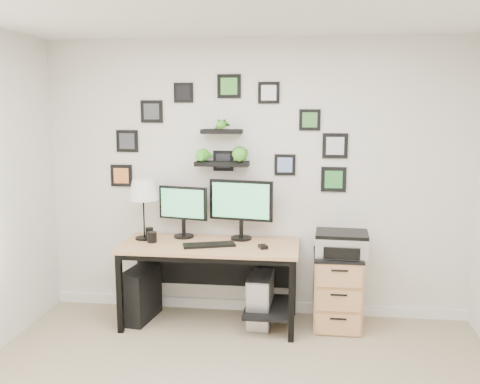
# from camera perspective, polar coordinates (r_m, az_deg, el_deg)

# --- Properties ---
(room) EXTENTS (4.00, 4.00, 4.00)m
(room) POSITION_cam_1_polar(r_m,az_deg,el_deg) (5.35, 1.53, -12.00)
(room) COLOR tan
(room) RESTS_ON ground
(desk) EXTENTS (1.60, 0.70, 0.75)m
(desk) POSITION_cam_1_polar(r_m,az_deg,el_deg) (4.91, -2.74, -6.89)
(desk) COLOR tan
(desk) RESTS_ON ground
(monitor_left) EXTENTS (0.47, 0.22, 0.49)m
(monitor_left) POSITION_cam_1_polar(r_m,az_deg,el_deg) (5.04, -6.09, -1.69)
(monitor_left) COLOR black
(monitor_left) RESTS_ON desk
(monitor_right) EXTENTS (0.60, 0.22, 0.56)m
(monitor_right) POSITION_cam_1_polar(r_m,az_deg,el_deg) (4.93, 0.11, -1.34)
(monitor_right) COLOR black
(monitor_right) RESTS_ON desk
(keyboard) EXTENTS (0.48, 0.28, 0.02)m
(keyboard) POSITION_cam_1_polar(r_m,az_deg,el_deg) (4.78, -3.32, -5.65)
(keyboard) COLOR black
(keyboard) RESTS_ON desk
(mouse) EXTENTS (0.10, 0.12, 0.03)m
(mouse) POSITION_cam_1_polar(r_m,az_deg,el_deg) (4.70, 2.47, -5.85)
(mouse) COLOR black
(mouse) RESTS_ON desk
(table_lamp) EXTENTS (0.28, 0.28, 0.56)m
(table_lamp) POSITION_cam_1_polar(r_m,az_deg,el_deg) (5.01, -10.30, 0.08)
(table_lamp) COLOR black
(table_lamp) RESTS_ON desk
(mug) EXTENTS (0.09, 0.09, 0.10)m
(mug) POSITION_cam_1_polar(r_m,az_deg,el_deg) (4.95, -9.37, -4.77)
(mug) COLOR black
(mug) RESTS_ON desk
(pen_cup) EXTENTS (0.07, 0.07, 0.09)m
(pen_cup) POSITION_cam_1_polar(r_m,az_deg,el_deg) (5.14, -9.64, -4.28)
(pen_cup) COLOR black
(pen_cup) RESTS_ON desk
(pc_tower_black) EXTENTS (0.28, 0.51, 0.48)m
(pc_tower_black) POSITION_cam_1_polar(r_m,az_deg,el_deg) (5.17, -10.55, -10.66)
(pc_tower_black) COLOR black
(pc_tower_black) RESTS_ON ground
(pc_tower_grey) EXTENTS (0.22, 0.47, 0.46)m
(pc_tower_grey) POSITION_cam_1_polar(r_m,az_deg,el_deg) (4.99, 2.18, -11.38)
(pc_tower_grey) COLOR gray
(pc_tower_grey) RESTS_ON ground
(file_cabinet) EXTENTS (0.43, 0.53, 0.67)m
(file_cabinet) POSITION_cam_1_polar(r_m,az_deg,el_deg) (4.99, 10.31, -10.25)
(file_cabinet) COLOR tan
(file_cabinet) RESTS_ON ground
(printer) EXTENTS (0.47, 0.39, 0.21)m
(printer) POSITION_cam_1_polar(r_m,az_deg,el_deg) (4.84, 10.78, -5.43)
(printer) COLOR silver
(printer) RESTS_ON file_cabinet
(wall_decor) EXTENTS (2.26, 0.18, 1.07)m
(wall_decor) POSITION_cam_1_polar(r_m,az_deg,el_deg) (4.97, -1.41, 5.48)
(wall_decor) COLOR black
(wall_decor) RESTS_ON ground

